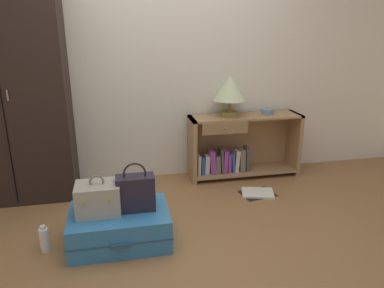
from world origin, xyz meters
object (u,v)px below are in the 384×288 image
bottle (44,239)px  open_book_on_floor (258,193)px  bookshelf (239,147)px  bowl (267,111)px  handbag (136,192)px  wardrobe (8,91)px  train_case (98,198)px  table_lamp (230,89)px  suitcase_large (120,226)px

bottle → open_book_on_floor: bearing=17.3°
bookshelf → bowl: bowl is taller
bookshelf → handbag: size_ratio=3.20×
bowl → bottle: bearing=-153.0°
bookshelf → bowl: bearing=1.9°
wardrobe → bottle: bearing=-70.5°
bowl → train_case: 2.05m
bookshelf → bottle: bookshelf is taller
table_lamp → handbag: (-1.03, -1.04, -0.55)m
table_lamp → train_case: (-1.30, -1.04, -0.58)m
train_case → open_book_on_floor: (1.46, 0.55, -0.36)m
wardrobe → open_book_on_floor: (2.21, -0.42, -1.00)m
wardrobe → handbag: bearing=-43.8°
bottle → open_book_on_floor: bottle is taller
handbag → bottle: 0.73m
table_lamp → bottle: (-1.70, -1.07, -0.85)m
suitcase_large → bottle: (-0.53, -0.02, -0.03)m
wardrobe → table_lamp: size_ratio=4.89×
bookshelf → table_lamp: bearing=-177.7°
handbag → open_book_on_floor: 1.37m
table_lamp → bowl: size_ratio=3.14×
wardrobe → bowl: (2.48, 0.08, -0.32)m
train_case → open_book_on_floor: size_ratio=0.89×
wardrobe → bookshelf: bearing=1.9°
suitcase_large → handbag: bearing=3.0°
bowl → suitcase_large: bearing=-146.2°
table_lamp → bottle: 2.18m
table_lamp → bookshelf: bearing=2.3°
bookshelf → bowl: (0.31, 0.01, 0.37)m
train_case → bottle: 0.48m
wardrobe → suitcase_large: bearing=-47.9°
bookshelf → bottle: bearing=-149.5°
train_case → suitcase_large: bearing=-4.9°
wardrobe → handbag: size_ratio=5.49×
table_lamp → train_case: bearing=-141.5°
train_case → handbag: bearing=-1.2°
handbag → open_book_on_floor: bearing=25.0°
suitcase_large → open_book_on_floor: size_ratio=2.07×
train_case → bookshelf: bearing=36.2°
bottle → bookshelf: bearing=30.5°
suitcase_large → bookshelf: bearing=39.4°
open_book_on_floor → table_lamp: bearing=108.0°
bookshelf → bottle: (-1.82, -1.07, -0.23)m
bookshelf → table_lamp: 0.64m
table_lamp → bottle: bearing=-147.9°
bookshelf → suitcase_large: (-1.28, -1.05, -0.20)m
open_book_on_floor → bowl: bearing=61.8°
handbag → open_book_on_floor: handbag is taller
table_lamp → bowl: (0.43, 0.02, -0.25)m
bookshelf → open_book_on_floor: size_ratio=3.34×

